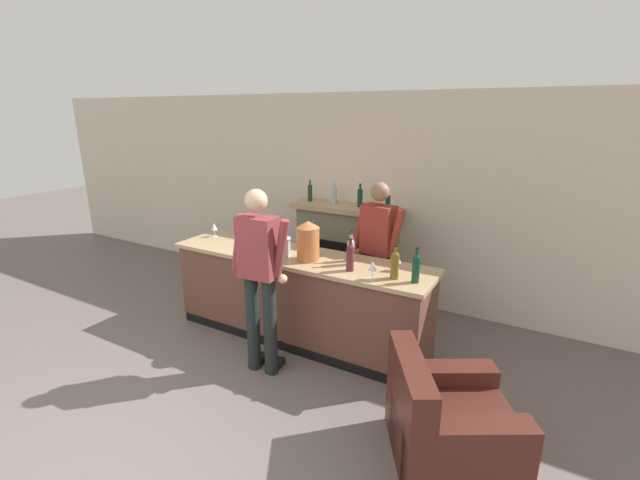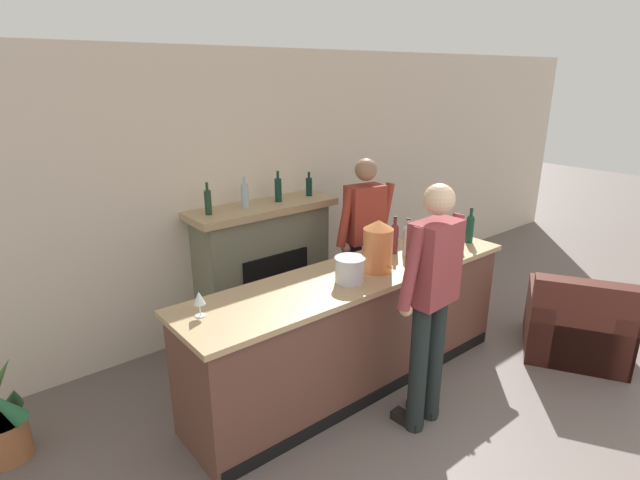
% 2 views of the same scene
% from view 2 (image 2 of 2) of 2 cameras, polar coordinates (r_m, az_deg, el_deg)
% --- Properties ---
extents(wall_back_panel, '(12.00, 0.07, 2.75)m').
position_cam_2_polar(wall_back_panel, '(4.99, -9.85, 5.03)').
color(wall_back_panel, beige).
rests_on(wall_back_panel, ground_plane).
extents(bar_counter, '(3.02, 0.73, 1.00)m').
position_cam_2_polar(bar_counter, '(4.22, 3.94, -10.03)').
color(bar_counter, brown).
rests_on(bar_counter, ground_plane).
extents(fireplace_stone, '(1.50, 0.52, 1.62)m').
position_cam_2_polar(fireplace_stone, '(5.06, -6.42, -3.01)').
color(fireplace_stone, gray).
rests_on(fireplace_stone, ground_plane).
extents(armchair_black, '(1.16, 1.16, 0.84)m').
position_cam_2_polar(armchair_black, '(5.26, 27.25, -8.85)').
color(armchair_black, '#471E17').
rests_on(armchair_black, ground_plane).
extents(potted_plant_corner, '(0.34, 0.38, 0.71)m').
position_cam_2_polar(potted_plant_corner, '(4.17, -32.46, -17.03)').
color(potted_plant_corner, '#9C5F38').
rests_on(potted_plant_corner, ground_plane).
extents(person_customer, '(0.66, 0.32, 1.84)m').
position_cam_2_polar(person_customer, '(3.58, 12.55, -6.55)').
color(person_customer, black).
rests_on(person_customer, ground_plane).
extents(person_bartender, '(0.65, 0.35, 1.77)m').
position_cam_2_polar(person_bartender, '(4.87, 5.06, 0.09)').
color(person_bartender, '#1D1A2F').
rests_on(person_bartender, ground_plane).
extents(copper_dispenser, '(0.24, 0.28, 0.42)m').
position_cam_2_polar(copper_dispenser, '(4.01, 6.63, -0.63)').
color(copper_dispenser, '#C8723E').
rests_on(copper_dispenser, bar_counter).
extents(ice_bucket_steel, '(0.24, 0.24, 0.20)m').
position_cam_2_polar(ice_bucket_steel, '(3.80, 3.43, -3.42)').
color(ice_bucket_steel, silver).
rests_on(ice_bucket_steel, bar_counter).
extents(wine_bottle_rose_blush, '(0.08, 0.08, 0.33)m').
position_cam_2_polar(wine_bottle_rose_blush, '(4.36, 12.13, -0.24)').
color(wine_bottle_rose_blush, '#532126').
rests_on(wine_bottle_rose_blush, bar_counter).
extents(wine_bottle_chardonnay_pale, '(0.08, 0.08, 0.34)m').
position_cam_2_polar(wine_bottle_chardonnay_pale, '(4.40, 9.95, 0.12)').
color(wine_bottle_chardonnay_pale, '#AAAAB2').
rests_on(wine_bottle_chardonnay_pale, bar_counter).
extents(wine_bottle_riesling_slim, '(0.07, 0.07, 0.34)m').
position_cam_2_polar(wine_bottle_riesling_slim, '(4.44, 8.51, 0.34)').
color(wine_bottle_riesling_slim, maroon).
rests_on(wine_bottle_riesling_slim, bar_counter).
extents(wine_bottle_merlot_tall, '(0.07, 0.07, 0.34)m').
position_cam_2_polar(wine_bottle_merlot_tall, '(4.88, 16.76, 1.41)').
color(wine_bottle_merlot_tall, '#113928').
rests_on(wine_bottle_merlot_tall, bar_counter).
extents(wine_bottle_cabernet_heavy, '(0.08, 0.08, 0.33)m').
position_cam_2_polar(wine_bottle_cabernet_heavy, '(4.71, 15.43, 0.94)').
color(wine_bottle_cabernet_heavy, brown).
rests_on(wine_bottle_cabernet_heavy, bar_counter).
extents(wine_glass_front_left, '(0.08, 0.08, 0.18)m').
position_cam_2_polar(wine_glass_front_left, '(4.52, 15.36, -0.09)').
color(wine_glass_front_left, silver).
rests_on(wine_glass_front_left, bar_counter).
extents(wine_glass_mid_counter, '(0.08, 0.08, 0.18)m').
position_cam_2_polar(wine_glass_mid_counter, '(3.37, -13.65, -6.55)').
color(wine_glass_mid_counter, silver).
rests_on(wine_glass_mid_counter, bar_counter).
extents(wine_glass_front_right, '(0.09, 0.09, 0.17)m').
position_cam_2_polar(wine_glass_front_right, '(4.80, 13.01, 1.11)').
color(wine_glass_front_right, silver).
rests_on(wine_glass_front_right, bar_counter).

